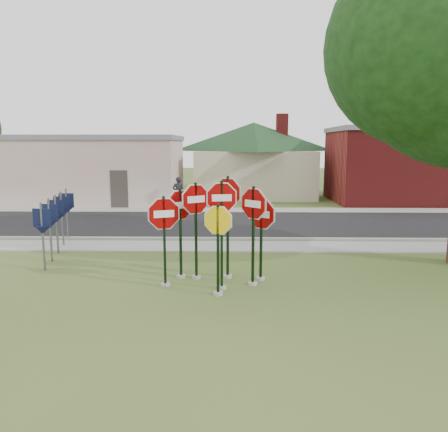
{
  "coord_description": "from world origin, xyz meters",
  "views": [
    {
      "loc": [
        0.49,
        -9.75,
        3.63
      ],
      "look_at": [
        0.26,
        2.0,
        1.71
      ],
      "focal_mm": 35.0,
      "sensor_mm": 36.0,
      "label": 1
    }
  ],
  "objects_px": {
    "stop_sign_left": "(164,228)",
    "pedestrian": "(178,193)",
    "stop_sign_center": "(222,219)",
    "stop_sign_yellow": "(218,239)"
  },
  "relations": [
    {
      "from": "stop_sign_left",
      "to": "pedestrian",
      "type": "relative_size",
      "value": 1.36
    },
    {
      "from": "stop_sign_center",
      "to": "pedestrian",
      "type": "bearing_deg",
      "value": 101.5
    },
    {
      "from": "stop_sign_yellow",
      "to": "stop_sign_center",
      "type": "bearing_deg",
      "value": 80.24
    },
    {
      "from": "stop_sign_left",
      "to": "pedestrian",
      "type": "bearing_deg",
      "value": 95.49
    },
    {
      "from": "stop_sign_center",
      "to": "pedestrian",
      "type": "relative_size",
      "value": 1.58
    },
    {
      "from": "stop_sign_left",
      "to": "pedestrian",
      "type": "height_order",
      "value": "stop_sign_left"
    },
    {
      "from": "stop_sign_yellow",
      "to": "stop_sign_left",
      "type": "bearing_deg",
      "value": 155.38
    },
    {
      "from": "stop_sign_center",
      "to": "stop_sign_left",
      "type": "relative_size",
      "value": 1.16
    },
    {
      "from": "stop_sign_left",
      "to": "pedestrian",
      "type": "distance_m",
      "value": 13.41
    },
    {
      "from": "stop_sign_center",
      "to": "stop_sign_yellow",
      "type": "height_order",
      "value": "stop_sign_center"
    }
  ]
}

